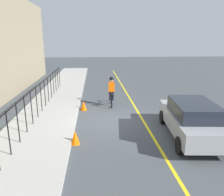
# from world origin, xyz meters

# --- Properties ---
(ground_plane) EXTENTS (80.00, 80.00, 0.00)m
(ground_plane) POSITION_xyz_m (0.00, 0.00, 0.00)
(ground_plane) COLOR #40464A
(lane_line_centre) EXTENTS (36.00, 0.12, 0.01)m
(lane_line_centre) POSITION_xyz_m (0.00, -1.60, 0.00)
(lane_line_centre) COLOR yellow
(lane_line_centre) RESTS_ON ground
(sidewalk) EXTENTS (40.00, 3.20, 0.15)m
(sidewalk) POSITION_xyz_m (0.00, 3.40, 0.07)
(sidewalk) COLOR #A4A39C
(sidewalk) RESTS_ON ground
(iron_fence) EXTENTS (14.45, 0.04, 1.60)m
(iron_fence) POSITION_xyz_m (1.00, 3.80, 1.22)
(iron_fence) COLOR black
(iron_fence) RESTS_ON sidewalk
(cyclist_lead) EXTENTS (1.71, 0.38, 1.83)m
(cyclist_lead) POSITION_xyz_m (2.69, -0.19, 0.91)
(cyclist_lead) COLOR black
(cyclist_lead) RESTS_ON ground
(patrol_sedan) EXTENTS (4.55, 2.25, 1.58)m
(patrol_sedan) POSITION_xyz_m (-2.10, -3.18, 0.82)
(patrol_sedan) COLOR #939699
(patrol_sedan) RESTS_ON ground
(traffic_cone_near) EXTENTS (0.36, 0.36, 0.56)m
(traffic_cone_near) POSITION_xyz_m (1.92, 1.52, 0.28)
(traffic_cone_near) COLOR #F25500
(traffic_cone_near) RESTS_ON ground
(traffic_cone_far) EXTENTS (0.36, 0.36, 0.57)m
(traffic_cone_far) POSITION_xyz_m (-2.40, 1.66, 0.28)
(traffic_cone_far) COLOR #F65F05
(traffic_cone_far) RESTS_ON ground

